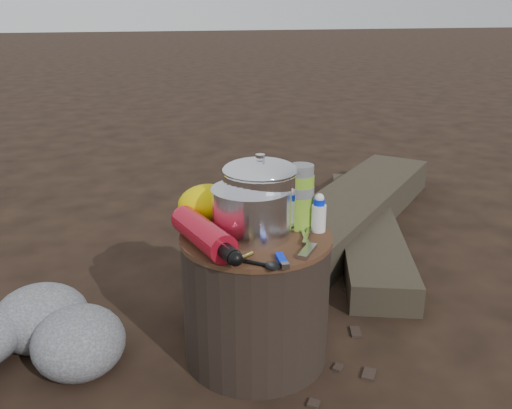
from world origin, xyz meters
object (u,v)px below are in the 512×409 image
object	(u,v)px
log_main	(339,220)
camping_pot	(260,195)
stump	(256,297)
fuel_bottle	(203,234)
thermos	(301,197)
travel_mug	(289,199)

from	to	relation	value
log_main	camping_pot	distance (m)	1.02
stump	fuel_bottle	distance (m)	0.28
stump	camping_pot	distance (m)	0.30
log_main	camping_pot	size ratio (longest dim) A/B	9.11
log_main	thermos	xyz separation A→B (m)	(-0.52, -0.71, 0.40)
fuel_bottle	stump	bearing A→B (deg)	-0.20
stump	thermos	bearing A→B (deg)	5.54
stump	travel_mug	world-z (taller)	travel_mug
thermos	stump	bearing A→B (deg)	-174.46
log_main	thermos	distance (m)	0.96
stump	log_main	world-z (taller)	stump
log_main	fuel_bottle	distance (m)	1.16
fuel_bottle	thermos	size ratio (longest dim) A/B	1.74
fuel_bottle	camping_pot	bearing A→B (deg)	9.01
log_main	fuel_bottle	world-z (taller)	fuel_bottle
log_main	fuel_bottle	xyz separation A→B (m)	(-0.82, -0.75, 0.35)
thermos	travel_mug	xyz separation A→B (m)	(0.00, 0.09, -0.04)
fuel_bottle	thermos	bearing A→B (deg)	-2.68
log_main	camping_pot	xyz separation A→B (m)	(-0.63, -0.68, 0.41)
log_main	travel_mug	xyz separation A→B (m)	(-0.52, -0.61, 0.36)
thermos	fuel_bottle	bearing A→B (deg)	-171.62
log_main	thermos	bearing A→B (deg)	-76.39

